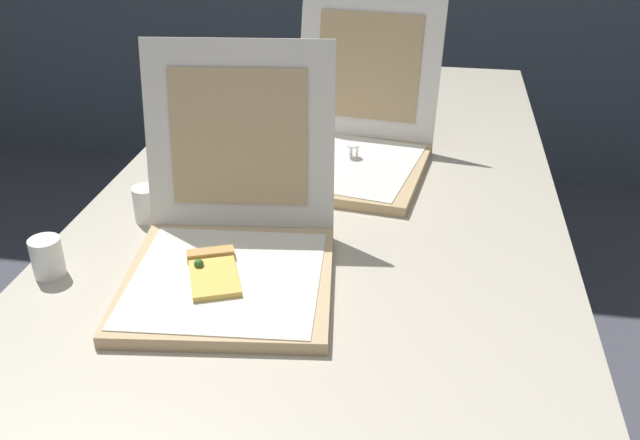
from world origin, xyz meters
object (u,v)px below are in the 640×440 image
Objects in this scene: table at (323,229)px; cup_white_near_left at (47,257)px; cup_white_far at (242,132)px; pizza_box_middle at (350,143)px; cup_white_near_center at (147,204)px; cup_white_mid at (203,169)px; pizza_box_front at (230,247)px.

cup_white_near_left is (-0.42, -0.31, 0.08)m from table.
table is 0.39m from cup_white_far.
pizza_box_middle is 0.28m from cup_white_far.
cup_white_near_left is at bearing -113.29° from cup_white_near_center.
cup_white_near_left is 0.63m from cup_white_far.
cup_white_near_center is (-0.35, -0.32, -0.02)m from pizza_box_middle.
cup_white_mid is (-0.03, -0.22, 0.00)m from cup_white_far.
cup_white_far is 0.22m from cup_white_mid.
pizza_box_front reaches higher than pizza_box_middle.
cup_white_near_center is at bearing -107.79° from cup_white_mid.
pizza_box_middle is at bearing 50.32° from cup_white_near_left.
pizza_box_middle is (0.03, 0.22, 0.10)m from table.
cup_white_near_center is 1.00× the size of cup_white_far.
pizza_box_front reaches higher than cup_white_far.
cup_white_near_left is at bearing -110.86° from cup_white_mid.
pizza_box_middle is at bearing 66.60° from pizza_box_front.
pizza_box_middle reaches higher than table.
pizza_box_front is at bearing -76.96° from cup_white_far.
cup_white_far is at bearing 73.89° from cup_white_near_left.
table is 4.55× the size of pizza_box_middle.
pizza_box_front is 0.31m from cup_white_near_left.
cup_white_near_center is (-0.33, -0.10, 0.08)m from table.
cup_white_far is (-0.24, 0.29, 0.08)m from table.
cup_white_near_center and cup_white_near_left have the same top height.
table is at bearing 17.02° from cup_white_near_center.
cup_white_far is at bearing 96.02° from pizza_box_front.
pizza_box_front is 6.37× the size of cup_white_mid.
pizza_box_front is 6.37× the size of cup_white_near_left.
cup_white_near_center is 0.23m from cup_white_near_left.
pizza_box_front is 6.37× the size of cup_white_far.
pizza_box_middle is 0.69m from cup_white_near_left.
cup_white_near_left is 1.00× the size of cup_white_far.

